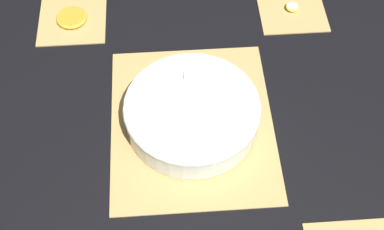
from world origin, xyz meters
TOP-DOWN VIEW (x-y plane):
  - ground_plane at (0.00, 0.00)m, footprint 6.00×6.00m
  - bamboo_mat_center at (-0.00, 0.00)m, footprint 0.42×0.35m
  - coaster_mat_near_right at (0.33, -0.28)m, footprint 0.17×0.17m
  - coaster_mat_far_right at (0.33, 0.28)m, footprint 0.17×0.17m
  - fruit_salad_bowl at (0.00, 0.00)m, footprint 0.29×0.29m
  - orange_slice_whole at (0.33, 0.28)m, footprint 0.08×0.08m
  - banana_coin_single at (0.33, -0.28)m, footprint 0.03×0.03m

SIDE VIEW (x-z plane):
  - ground_plane at x=0.00m, z-range 0.00..0.00m
  - coaster_mat_near_right at x=0.33m, z-range 0.00..0.01m
  - coaster_mat_far_right at x=0.33m, z-range 0.00..0.01m
  - bamboo_mat_center at x=0.00m, z-range 0.00..0.01m
  - banana_coin_single at x=0.33m, z-range 0.01..0.01m
  - orange_slice_whole at x=0.33m, z-range 0.01..0.02m
  - fruit_salad_bowl at x=0.00m, z-range 0.01..0.08m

